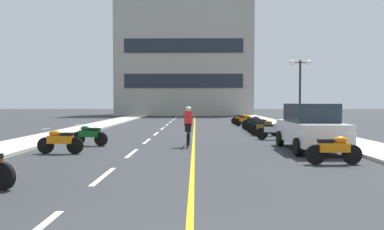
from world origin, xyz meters
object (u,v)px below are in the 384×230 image
Objects in this scene: motorcycle_7 at (260,125)px; motorcycle_8 at (255,123)px; street_lamp_mid at (300,77)px; motorcycle_10 at (245,120)px; motorcycle_3 at (60,141)px; motorcycle_6 at (265,127)px; motorcycle_4 at (89,135)px; motorcycle_5 at (273,130)px; parked_car_near at (310,127)px; motorcycle_9 at (254,122)px; cyclist_rider at (188,126)px; motorcycle_2 at (334,149)px; motorcycle_11 at (241,119)px.

motorcycle_8 is at bearing 89.51° from motorcycle_7.
motorcycle_10 is at bearing 128.87° from street_lamp_mid.
motorcycle_7 is (8.83, 8.72, 0.00)m from motorcycle_3.
motorcycle_4 is at bearing -151.80° from motorcycle_6.
motorcycle_5 is 1.01× the size of motorcycle_6.
parked_car_near is 11.82m from motorcycle_9.
motorcycle_3 is at bearing -98.32° from motorcycle_4.
motorcycle_9 is at bearing 67.25° from cyclist_rider.
motorcycle_6 is at bearing -92.05° from motorcycle_7.
motorcycle_8 is at bearing 91.11° from motorcycle_2.
motorcycle_6 and motorcycle_10 have the same top height.
motorcycle_11 is at bearing 94.74° from motorcycle_9.
cyclist_rider is (-7.26, -8.88, -2.62)m from street_lamp_mid.
street_lamp_mid is at bearing 42.67° from motorcycle_3.
motorcycle_2 is 6.98m from motorcycle_5.
motorcycle_3 is 1.01× the size of motorcycle_10.
motorcycle_5 and motorcycle_9 have the same top height.
motorcycle_7 is at bearing 93.88° from parked_car_near.
motorcycle_10 is at bearing 59.23° from motorcycle_3.
motorcycle_4 is 9.54m from motorcycle_6.
motorcycle_4 is at bearing -130.16° from motorcycle_9.
motorcycle_3 is at bearing -141.79° from motorcycle_6.
cyclist_rider reaches higher than motorcycle_5.
motorcycle_3 is 1.01× the size of motorcycle_6.
motorcycle_4 is 4.30m from cyclist_rider.
motorcycle_5 is 1.00× the size of motorcycle_9.
motorcycle_4 and motorcycle_7 have the same top height.
motorcycle_8 is 4.03m from motorcycle_10.
motorcycle_4 and motorcycle_11 have the same top height.
street_lamp_mid is 7.47m from motorcycle_5.
motorcycle_7 is 1.01× the size of motorcycle_11.
motorcycle_8 is (0.05, 5.87, 0.00)m from motorcycle_5.
motorcycle_3 is 1.04× the size of motorcycle_8.
street_lamp_mid is at bearing 36.14° from motorcycle_7.
parked_car_near is at bearing -87.01° from motorcycle_8.
street_lamp_mid is 2.79× the size of motorcycle_8.
street_lamp_mid reaches higher than motorcycle_6.
motorcycle_10 is at bearing -88.99° from motorcycle_11.
motorcycle_3 and motorcycle_5 have the same top height.
motorcycle_6 is (8.76, 6.90, 0.00)m from motorcycle_3.
motorcycle_7 is 0.95× the size of cyclist_rider.
motorcycle_10 is 1.01× the size of motorcycle_11.
motorcycle_5 is 7.90m from motorcycle_9.
motorcycle_4 and motorcycle_5 have the same top height.
motorcycle_8 is at bearing -89.21° from motorcycle_11.
motorcycle_9 is (0.01, 14.87, 0.00)m from motorcycle_2.
motorcycle_7 is at bearing 44.66° from motorcycle_3.
motorcycle_3 and motorcycle_8 have the same top height.
motorcycle_6 is at bearing -127.56° from street_lamp_mid.
motorcycle_4 is 0.99× the size of motorcycle_9.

